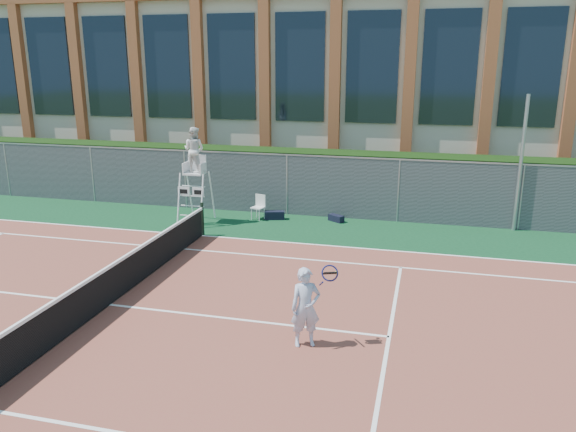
% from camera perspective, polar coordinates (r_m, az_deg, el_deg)
% --- Properties ---
extents(ground, '(120.00, 120.00, 0.00)m').
position_cam_1_polar(ground, '(13.78, -17.67, -8.69)').
color(ground, '#233814').
extents(apron, '(36.00, 20.00, 0.01)m').
position_cam_1_polar(apron, '(14.56, -15.62, -7.18)').
color(apron, '#0C341B').
rests_on(apron, ground).
extents(tennis_court, '(23.77, 10.97, 0.02)m').
position_cam_1_polar(tennis_court, '(13.78, -17.68, -8.62)').
color(tennis_court, brown).
rests_on(tennis_court, apron).
extents(tennis_net, '(0.10, 11.30, 1.10)m').
position_cam_1_polar(tennis_net, '(13.58, -17.86, -6.62)').
color(tennis_net, black).
rests_on(tennis_net, ground).
extents(fence, '(40.00, 0.06, 2.20)m').
position_cam_1_polar(fence, '(21.04, -5.40, 3.42)').
color(fence, '#595E60').
rests_on(fence, ground).
extents(hedge, '(40.00, 1.40, 2.20)m').
position_cam_1_polar(hedge, '(22.15, -4.36, 4.05)').
color(hedge, black).
rests_on(hedge, ground).
extents(building, '(45.00, 10.60, 8.22)m').
position_cam_1_polar(building, '(29.39, 0.54, 12.89)').
color(building, '#BCAF9C').
rests_on(building, ground).
extents(steel_pole, '(0.12, 0.12, 4.47)m').
position_cam_1_polar(steel_pole, '(19.76, 22.57, 4.87)').
color(steel_pole, '#9EA0A5').
rests_on(steel_pole, ground).
extents(umpire_chair, '(0.94, 1.44, 3.37)m').
position_cam_1_polar(umpire_chair, '(19.49, -9.51, 6.37)').
color(umpire_chair, white).
rests_on(umpire_chair, ground).
extents(plastic_chair, '(0.50, 0.50, 0.87)m').
position_cam_1_polar(plastic_chair, '(20.04, -2.95, 1.15)').
color(plastic_chair, silver).
rests_on(plastic_chair, apron).
extents(sports_bag_near, '(0.75, 0.46, 0.30)m').
position_cam_1_polar(sports_bag_near, '(20.02, -1.37, 0.08)').
color(sports_bag_near, black).
rests_on(sports_bag_near, apron).
extents(sports_bag_far, '(0.61, 0.52, 0.23)m').
position_cam_1_polar(sports_bag_far, '(19.84, 4.92, -0.22)').
color(sports_bag_far, black).
rests_on(sports_bag_far, apron).
extents(tennis_player, '(0.96, 0.72, 1.63)m').
position_cam_1_polar(tennis_player, '(11.08, 1.82, -9.23)').
color(tennis_player, '#AFB8D3').
rests_on(tennis_player, tennis_court).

